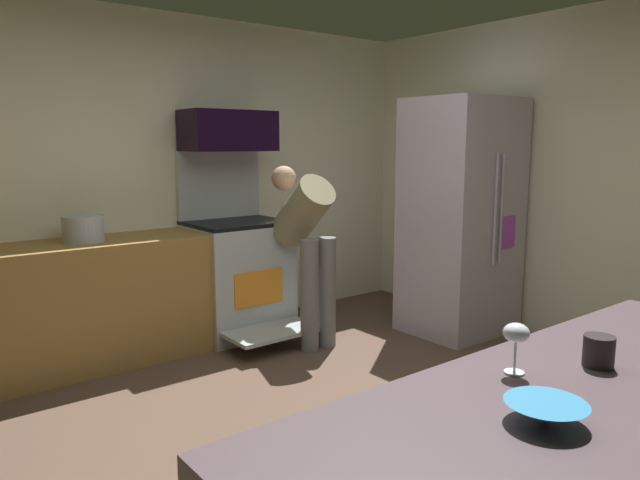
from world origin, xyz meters
name	(u,v)px	position (x,y,z in m)	size (l,w,h in m)	color
ground_plane	(342,444)	(0.00, 0.00, -0.01)	(5.20, 4.80, 0.02)	brown
wall_back	(156,178)	(0.00, 2.34, 1.30)	(5.20, 0.12, 2.60)	silver
wall_right	(598,181)	(2.54, 0.00, 1.30)	(0.12, 4.80, 2.60)	silver
lower_cabinet_run	(58,309)	(-0.90, 1.98, 0.45)	(2.40, 0.60, 0.90)	olive
oven_range	(238,274)	(0.52, 1.97, 0.51)	(0.76, 1.03, 1.52)	#B6BFBD
microwave	(229,131)	(0.52, 2.06, 1.68)	(0.74, 0.38, 0.33)	black
refrigerator	(460,217)	(2.03, 0.89, 0.97)	(0.83, 0.74, 1.94)	#C1B5C6
person_cook	(307,239)	(0.81, 1.39, 0.85)	(0.31, 0.66, 1.40)	slate
mixing_bowl_small	(545,413)	(-0.63, -1.52, 0.93)	(0.20, 0.20, 0.05)	teal
wine_glass_near	(516,335)	(-0.41, -1.28, 1.02)	(0.08, 0.08, 0.16)	silver
mug_coffee	(599,351)	(-0.16, -1.41, 0.95)	(0.09, 0.09, 0.10)	black
stock_pot	(83,229)	(-0.70, 1.98, 0.99)	(0.28, 0.28, 0.18)	#AEB5C5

